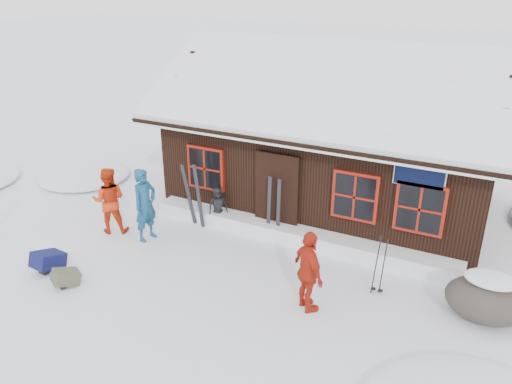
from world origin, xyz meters
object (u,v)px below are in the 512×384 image
skier_orange_right (309,272)px  backpack_olive (66,280)px  skier_orange_left (109,200)px  backpack_blue (49,263)px  skier_crouched (218,206)px  skier_teal (145,205)px  boulder (487,299)px  ski_poles (379,267)px

skier_orange_right → backpack_olive: skier_orange_right is taller
skier_orange_left → backpack_blue: (0.02, -2.01, -0.67)m
backpack_blue → skier_orange_right: bearing=17.4°
skier_crouched → skier_teal: bearing=-169.8°
boulder → backpack_olive: size_ratio=2.96×
skier_crouched → boulder: 6.47m
skier_orange_left → skier_crouched: bearing=-174.5°
skier_crouched → skier_orange_right: bearing=-77.7°
skier_teal → skier_orange_left: skier_teal is taller
skier_crouched → backpack_olive: size_ratio=2.00×
skier_orange_left → skier_crouched: size_ratio=1.69×
skier_orange_left → skier_crouched: skier_orange_left is taller
skier_teal → backpack_blue: 2.44m
skier_teal → skier_crouched: (1.10, 1.47, -0.40)m
boulder → ski_poles: bearing=-177.2°
ski_poles → boulder: bearing=2.8°
skier_orange_left → ski_poles: (6.54, 0.35, -0.22)m
skier_orange_left → skier_orange_right: (5.49, -0.77, -0.01)m
ski_poles → skier_teal: bearing=-177.3°
skier_orange_left → skier_orange_right: 5.54m
skier_orange_left → skier_orange_right: skier_orange_left is taller
skier_orange_left → backpack_olive: 2.51m
backpack_olive → boulder: bearing=46.2°
skier_teal → ski_poles: bearing=-80.3°
skier_teal → skier_orange_right: 4.54m
skier_teal → backpack_olive: size_ratio=3.62×
boulder → backpack_blue: 8.84m
skier_teal → skier_crouched: size_ratio=1.81×
skier_orange_left → skier_crouched: 2.66m
boulder → skier_orange_right: bearing=-158.1°
skier_crouched → backpack_blue: (-2.11, -3.57, -0.33)m
boulder → backpack_olive: boulder is taller
skier_crouched → boulder: (6.38, -1.11, -0.06)m
skier_orange_left → backpack_blue: 2.12m
backpack_blue → skier_teal: bearing=69.0°
boulder → ski_poles: (-1.96, -0.10, 0.19)m
skier_orange_right → skier_orange_left: bearing=33.1°
skier_teal → ski_poles: (5.51, 0.26, -0.28)m
skier_crouched → backpack_blue: skier_crouched is taller
skier_crouched → backpack_blue: 4.15m
boulder → backpack_olive: 8.17m
skier_orange_left → boulder: (8.51, 0.44, -0.40)m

